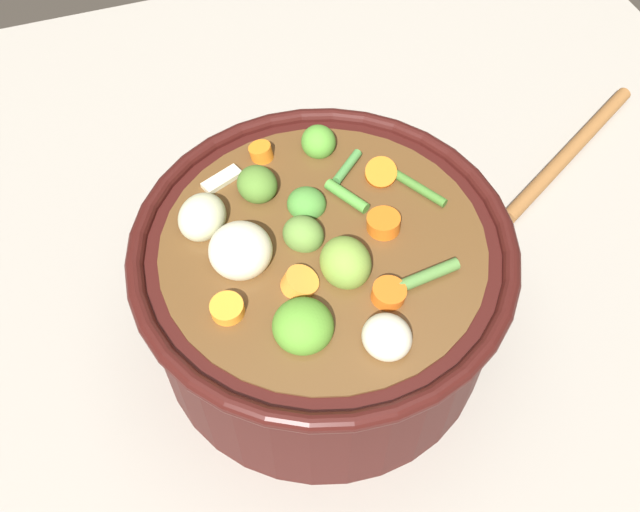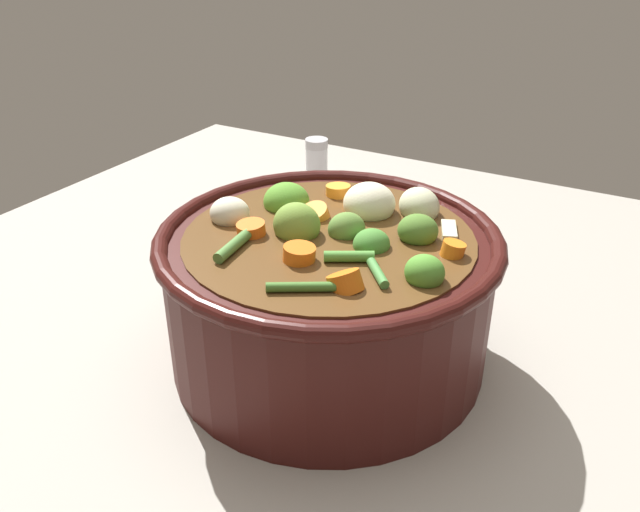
# 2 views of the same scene
# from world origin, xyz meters

# --- Properties ---
(ground_plane) EXTENTS (1.10, 1.10, 0.00)m
(ground_plane) POSITION_xyz_m (0.00, 0.00, 0.00)
(ground_plane) COLOR #9E998E
(cooking_pot) EXTENTS (0.30, 0.30, 0.16)m
(cooking_pot) POSITION_xyz_m (-0.00, 0.00, 0.07)
(cooking_pot) COLOR #38110F
(cooking_pot) RESTS_ON ground_plane
(wooden_spoon) EXTENTS (0.22, 0.23, 0.02)m
(wooden_spoon) POSITION_xyz_m (0.36, 0.06, 0.01)
(wooden_spoon) COLOR #915E30
(wooden_spoon) RESTS_ON ground_plane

